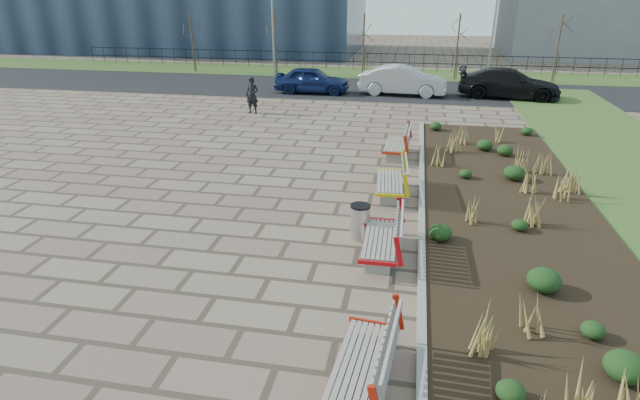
% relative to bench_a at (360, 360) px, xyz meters
% --- Properties ---
extents(ground, '(120.00, 120.00, 0.00)m').
position_rel_bench_a_xyz_m(ground, '(-3.00, 1.84, -0.50)').
color(ground, '#766551').
rests_on(ground, ground).
extents(planting_bed, '(4.50, 18.00, 0.10)m').
position_rel_bench_a_xyz_m(planting_bed, '(3.25, 6.84, -0.45)').
color(planting_bed, black).
rests_on(planting_bed, ground).
extents(planting_curb, '(0.16, 18.00, 0.15)m').
position_rel_bench_a_xyz_m(planting_curb, '(0.92, 6.84, -0.42)').
color(planting_curb, gray).
rests_on(planting_curb, ground).
extents(grass_verge_far, '(80.00, 5.00, 0.04)m').
position_rel_bench_a_xyz_m(grass_verge_far, '(-3.00, 29.84, -0.48)').
color(grass_verge_far, '#33511E').
rests_on(grass_verge_far, ground).
extents(road, '(80.00, 7.00, 0.02)m').
position_rel_bench_a_xyz_m(road, '(-3.00, 23.84, -0.49)').
color(road, black).
rests_on(road, ground).
extents(bench_a, '(1.10, 2.18, 1.00)m').
position_rel_bench_a_xyz_m(bench_a, '(0.00, 0.00, 0.00)').
color(bench_a, '#B31D0B').
rests_on(bench_a, ground).
extents(bench_b, '(0.93, 2.11, 1.00)m').
position_rel_bench_a_xyz_m(bench_b, '(0.00, 4.00, 0.00)').
color(bench_b, '#B80C10').
rests_on(bench_b, ground).
extents(bench_c, '(1.03, 2.15, 1.00)m').
position_rel_bench_a_xyz_m(bench_c, '(0.00, 7.61, 0.00)').
color(bench_c, '#D6C10B').
rests_on(bench_c, ground).
extents(bench_d, '(0.97, 2.13, 1.00)m').
position_rel_bench_a_xyz_m(bench_d, '(0.00, 11.33, 0.00)').
color(bench_d, '#B0220B').
rests_on(bench_d, ground).
extents(litter_bin, '(0.46, 0.46, 0.84)m').
position_rel_bench_a_xyz_m(litter_bin, '(-0.54, 4.81, -0.08)').
color(litter_bin, '#B2B2B7').
rests_on(litter_bin, ground).
extents(pedestrian, '(0.64, 0.44, 1.69)m').
position_rel_bench_a_xyz_m(pedestrian, '(-6.99, 16.75, 0.35)').
color(pedestrian, black).
rests_on(pedestrian, ground).
extents(car_blue, '(4.23, 1.78, 1.43)m').
position_rel_bench_a_xyz_m(car_blue, '(-5.20, 22.13, 0.23)').
color(car_blue, '#111D4E').
rests_on(car_blue, road).
extents(car_silver, '(4.86, 1.98, 1.57)m').
position_rel_bench_a_xyz_m(car_silver, '(-0.15, 22.47, 0.30)').
color(car_silver, '#9B9CA2').
rests_on(car_silver, road).
extents(car_black, '(5.50, 2.74, 1.54)m').
position_rel_bench_a_xyz_m(car_black, '(5.47, 22.72, 0.29)').
color(car_black, black).
rests_on(car_black, road).
extents(tree_a, '(1.40, 1.40, 4.00)m').
position_rel_bench_a_xyz_m(tree_a, '(-15.00, 28.34, 1.54)').
color(tree_a, '#4C3D2D').
rests_on(tree_a, grass_verge_far).
extents(tree_b, '(1.40, 1.40, 4.00)m').
position_rel_bench_a_xyz_m(tree_b, '(-9.00, 28.34, 1.54)').
color(tree_b, '#4C3D2D').
rests_on(tree_b, grass_verge_far).
extents(tree_c, '(1.40, 1.40, 4.00)m').
position_rel_bench_a_xyz_m(tree_c, '(-3.00, 28.34, 1.54)').
color(tree_c, '#4C3D2D').
rests_on(tree_c, grass_verge_far).
extents(tree_d, '(1.40, 1.40, 4.00)m').
position_rel_bench_a_xyz_m(tree_d, '(3.00, 28.34, 1.54)').
color(tree_d, '#4C3D2D').
rests_on(tree_d, grass_verge_far).
extents(tree_e, '(1.40, 1.40, 4.00)m').
position_rel_bench_a_xyz_m(tree_e, '(9.00, 28.34, 1.54)').
color(tree_e, '#4C3D2D').
rests_on(tree_e, grass_verge_far).
extents(lamp_west, '(0.24, 0.60, 6.00)m').
position_rel_bench_a_xyz_m(lamp_west, '(-9.00, 27.84, 2.54)').
color(lamp_west, gray).
rests_on(lamp_west, grass_verge_far).
extents(lamp_east, '(0.24, 0.60, 6.00)m').
position_rel_bench_a_xyz_m(lamp_east, '(5.00, 27.84, 2.54)').
color(lamp_east, gray).
rests_on(lamp_east, grass_verge_far).
extents(railing_fence, '(44.00, 0.10, 1.20)m').
position_rel_bench_a_xyz_m(railing_fence, '(-3.00, 31.34, 0.14)').
color(railing_fence, black).
rests_on(railing_fence, grass_verge_far).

